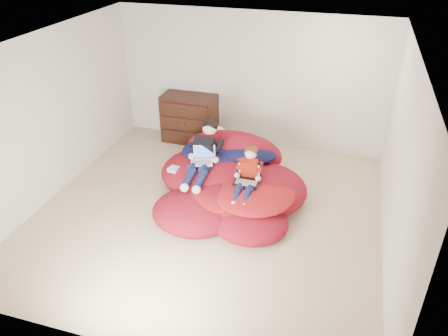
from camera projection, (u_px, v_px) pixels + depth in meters
The scene contains 9 objects.
room_shell at pixel (208, 200), 6.46m from camera, with size 5.10×5.10×2.77m.
dresser at pixel (189, 119), 8.46m from camera, with size 1.03×0.58×0.93m.
beanbag_pile at pixel (230, 182), 6.85m from camera, with size 2.43×2.41×0.86m.
cream_pillow at pixel (215, 133), 7.54m from camera, with size 0.41×0.26×0.26m, color silver.
older_boy at pixel (204, 151), 6.78m from camera, with size 0.38×1.14×0.75m.
younger_boy at pixel (248, 173), 6.37m from camera, with size 0.27×0.83×0.65m.
laptop_white at pixel (203, 158), 6.75m from camera, with size 0.39×0.37×0.25m.
laptop_black at pixel (248, 176), 6.40m from camera, with size 0.37×0.32×0.27m.
power_adapter at pixel (174, 169), 6.86m from camera, with size 0.15×0.15×0.06m, color silver.
Camera 1 is at (1.76, -5.06, 3.87)m, focal length 35.00 mm.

